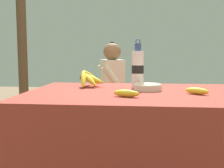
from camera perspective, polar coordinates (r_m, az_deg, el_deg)
market_counter at (r=1.82m, az=5.55°, el=-13.26°), size 1.39×0.94×0.74m
banana_bunch_ripe at (r=1.97m, az=-4.99°, el=1.20°), size 0.17×0.26×0.13m
serving_bowl at (r=1.79m, az=7.13°, el=-0.53°), size 0.18×0.18×0.04m
water_bottle at (r=1.93m, az=5.12°, el=3.22°), size 0.08×0.08×0.33m
loose_banana_front at (r=1.52m, az=2.77°, el=-1.91°), size 0.15×0.08×0.04m
loose_banana_side at (r=1.68m, az=16.73°, el=-1.36°), size 0.14×0.11×0.04m
wooden_bench at (r=2.97m, az=4.73°, el=-5.96°), size 1.62×0.32×0.42m
seated_vendor at (r=2.89m, az=-0.93°, el=-0.69°), size 0.46×0.43×1.09m
banana_bunch_green at (r=2.97m, az=13.93°, el=-3.69°), size 0.17×0.25×0.12m
support_post_near at (r=3.52m, az=-17.98°, el=11.74°), size 0.11×0.11×2.66m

